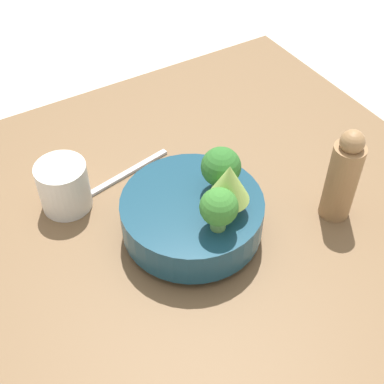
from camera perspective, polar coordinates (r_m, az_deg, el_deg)
The scene contains 9 objects.
ground_plane at distance 0.90m, azimuth 0.94°, elevation -4.54°, with size 6.00×6.00×0.00m, color beige.
table at distance 0.88m, azimuth 0.96°, elevation -3.65°, with size 0.88×0.84×0.04m.
bowl at distance 0.81m, azimuth 0.00°, elevation -2.51°, with size 0.22×0.22×0.07m.
romanesco_piece_far at distance 0.74m, azimuth 3.95°, elevation 0.79°, with size 0.06×0.06×0.09m.
broccoli_floret_back at distance 0.73m, azimuth 2.88°, elevation -1.71°, with size 0.05×0.05×0.07m.
broccoli_floret_left at distance 0.78m, azimuth 3.11°, elevation 2.58°, with size 0.06×0.06×0.07m.
cup at distance 0.88m, azimuth -13.51°, elevation 0.60°, with size 0.08×0.08×0.08m.
pepper_mill at distance 0.85m, azimuth 15.79°, elevation 1.56°, with size 0.05×0.05×0.17m.
fork at distance 0.94m, azimuth -7.39°, elevation 1.75°, with size 0.19×0.05×0.01m.
Camera 1 is at (0.31, 0.49, 0.68)m, focal length 50.00 mm.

